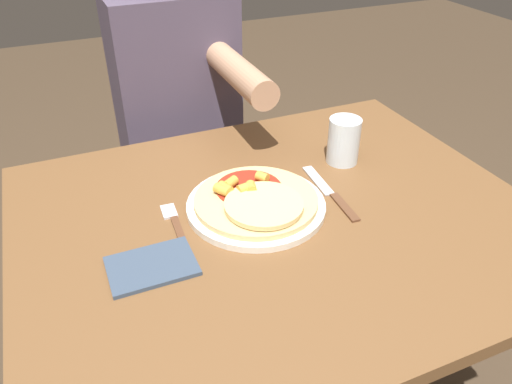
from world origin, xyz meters
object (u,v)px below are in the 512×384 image
(fork, at_px, (176,226))
(knife, at_px, (331,193))
(plate, at_px, (256,206))
(dining_table, at_px, (278,262))
(pizza, at_px, (256,200))
(person_diner, at_px, (178,110))
(drinking_glass, at_px, (344,141))

(fork, xyz_separation_m, knife, (0.33, -0.02, 0.00))
(plate, xyz_separation_m, fork, (-0.17, 0.00, -0.00))
(dining_table, distance_m, plate, 0.14)
(pizza, xyz_separation_m, person_diner, (-0.00, 0.57, -0.05))
(fork, relative_size, person_diner, 0.14)
(plate, height_order, person_diner, person_diner)
(dining_table, height_order, drinking_glass, drinking_glass)
(pizza, distance_m, person_diner, 0.58)
(dining_table, xyz_separation_m, plate, (-0.03, 0.04, 0.13))
(pizza, relative_size, drinking_glass, 2.33)
(dining_table, bearing_deg, fork, 167.95)
(plate, height_order, fork, plate)
(fork, bearing_deg, plate, -1.49)
(plate, distance_m, knife, 0.17)
(fork, bearing_deg, knife, -3.05)
(plate, xyz_separation_m, person_diner, (-0.00, 0.57, -0.03))
(pizza, xyz_separation_m, drinking_glass, (0.26, 0.10, 0.03))
(dining_table, height_order, person_diner, person_diner)
(plate, relative_size, pizza, 1.13)
(knife, bearing_deg, person_diner, 106.10)
(pizza, distance_m, drinking_glass, 0.28)
(drinking_glass, bearing_deg, dining_table, -148.86)
(dining_table, xyz_separation_m, fork, (-0.20, 0.04, 0.13))
(dining_table, xyz_separation_m, knife, (0.13, 0.03, 0.13))
(fork, height_order, person_diner, person_diner)
(drinking_glass, distance_m, person_diner, 0.55)
(plate, relative_size, drinking_glass, 2.62)
(fork, bearing_deg, dining_table, -12.05)
(fork, distance_m, knife, 0.33)
(person_diner, bearing_deg, fork, -106.01)
(plate, distance_m, pizza, 0.02)
(plate, xyz_separation_m, knife, (0.17, -0.01, -0.00))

